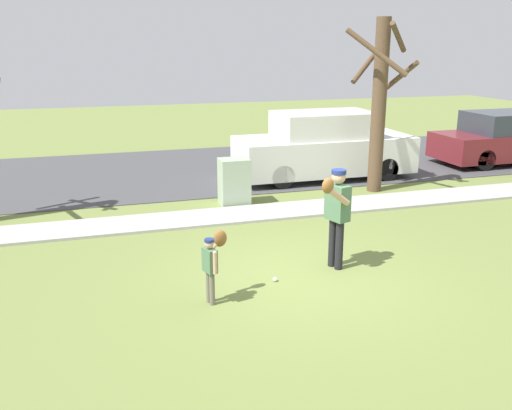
# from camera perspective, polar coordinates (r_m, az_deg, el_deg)

# --- Properties ---
(ground_plane) EXTENTS (48.00, 48.00, 0.00)m
(ground_plane) POSITION_cam_1_polar(r_m,az_deg,el_deg) (12.58, -0.80, -1.18)
(ground_plane) COLOR olive
(sidewalk_strip) EXTENTS (36.00, 1.20, 0.06)m
(sidewalk_strip) POSITION_cam_1_polar(r_m,az_deg,el_deg) (12.66, -0.93, -0.92)
(sidewalk_strip) COLOR #A3A39E
(sidewalk_strip) RESTS_ON ground
(road_surface) EXTENTS (36.00, 6.80, 0.02)m
(road_surface) POSITION_cam_1_polar(r_m,az_deg,el_deg) (17.37, -5.48, 3.69)
(road_surface) COLOR #424244
(road_surface) RESTS_ON ground
(person_adult) EXTENTS (0.66, 0.78, 1.74)m
(person_adult) POSITION_cam_1_polar(r_m,az_deg,el_deg) (9.50, 8.18, -0.32)
(person_adult) COLOR black
(person_adult) RESTS_ON ground
(person_child) EXTENTS (0.44, 0.50, 1.06)m
(person_child) POSITION_cam_1_polar(r_m,az_deg,el_deg) (8.34, -4.43, -5.44)
(person_child) COLOR #6B6656
(person_child) RESTS_ON ground
(baseball) EXTENTS (0.07, 0.07, 0.07)m
(baseball) POSITION_cam_1_polar(r_m,az_deg,el_deg) (9.24, 1.96, -7.58)
(baseball) COLOR white
(baseball) RESTS_ON ground
(utility_cabinet) EXTENTS (0.69, 0.57, 1.12)m
(utility_cabinet) POSITION_cam_1_polar(r_m,az_deg,el_deg) (13.40, -2.24, 2.38)
(utility_cabinet) COLOR #9EB293
(utility_cabinet) RESTS_ON ground
(street_tree_near) EXTENTS (1.84, 1.88, 4.37)m
(street_tree_near) POSITION_cam_1_polar(r_m,az_deg,el_deg) (14.70, 12.47, 10.33)
(street_tree_near) COLOR brown
(street_tree_near) RESTS_ON ground
(parked_van_white) EXTENTS (5.00, 1.95, 1.88)m
(parked_van_white) POSITION_cam_1_polar(r_m,az_deg,el_deg) (16.11, 6.94, 5.89)
(parked_van_white) COLOR silver
(parked_van_white) RESTS_ON road_surface
(parked_suv_maroon) EXTENTS (4.70, 1.90, 1.63)m
(parked_suv_maroon) POSITION_cam_1_polar(r_m,az_deg,el_deg) (19.83, 24.22, 6.20)
(parked_suv_maroon) COLOR maroon
(parked_suv_maroon) RESTS_ON road_surface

